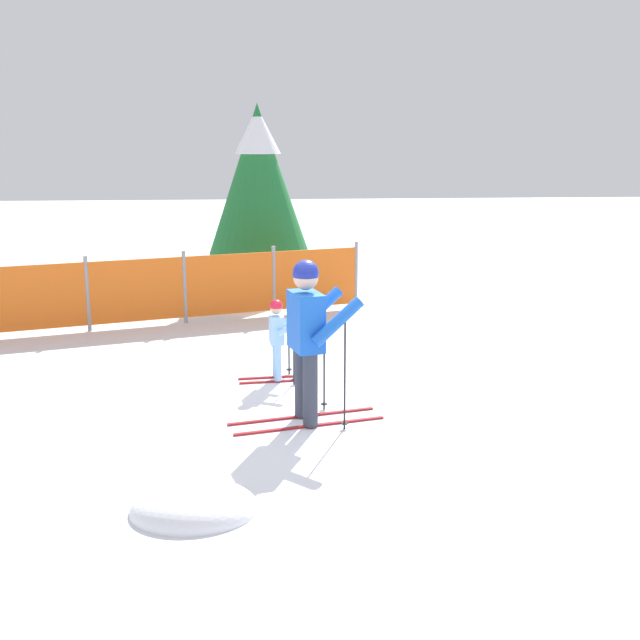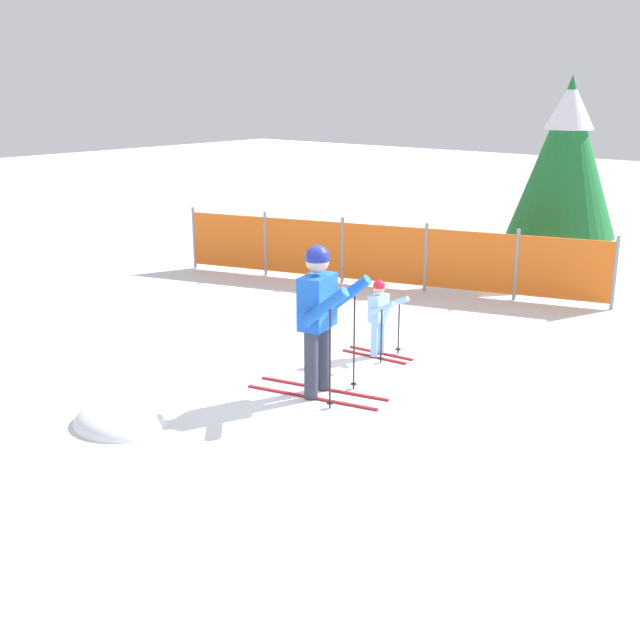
# 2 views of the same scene
# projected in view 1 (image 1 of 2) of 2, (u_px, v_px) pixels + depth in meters

# --- Properties ---
(ground_plane) EXTENTS (60.00, 60.00, 0.00)m
(ground_plane) POSITION_uv_depth(u_px,v_px,m) (309.00, 418.00, 8.39)
(ground_plane) COLOR white
(skier_adult) EXTENTS (1.63, 0.82, 1.69)m
(skier_adult) POSITION_uv_depth(u_px,v_px,m) (308.00, 327.00, 8.05)
(skier_adult) COLOR maroon
(skier_adult) RESTS_ON ground_plane
(skier_child) EXTENTS (0.94, 0.50, 0.99)m
(skier_child) POSITION_uv_depth(u_px,v_px,m) (278.00, 334.00, 9.56)
(skier_child) COLOR maroon
(skier_child) RESTS_ON ground_plane
(safety_fence) EXTENTS (7.10, 2.25, 1.15)m
(safety_fence) POSITION_uv_depth(u_px,v_px,m) (137.00, 290.00, 12.27)
(safety_fence) COLOR gray
(safety_fence) RESTS_ON ground_plane
(conifer_far) EXTENTS (1.87, 1.87, 3.47)m
(conifer_far) POSITION_uv_depth(u_px,v_px,m) (258.00, 177.00, 14.71)
(conifer_far) COLOR #4C3823
(conifer_far) RESTS_ON ground_plane
(snow_mound) EXTENTS (1.01, 0.86, 0.41)m
(snow_mound) POSITION_uv_depth(u_px,v_px,m) (195.00, 511.00, 6.30)
(snow_mound) COLOR white
(snow_mound) RESTS_ON ground_plane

